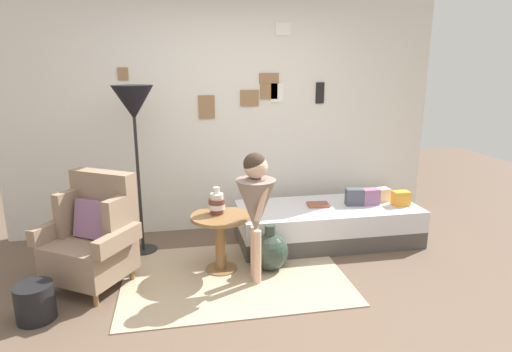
{
  "coord_description": "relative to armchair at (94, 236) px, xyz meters",
  "views": [
    {
      "loc": [
        -0.56,
        -2.8,
        1.82
      ],
      "look_at": [
        0.15,
        0.95,
        0.85
      ],
      "focal_mm": 29.79,
      "sensor_mm": 36.0,
      "label": 1
    }
  ],
  "objects": [
    {
      "name": "floor_lamp",
      "position": [
        0.34,
        0.62,
        1.0
      ],
      "size": [
        0.39,
        0.39,
        1.67
      ],
      "color": "black",
      "rests_on": "ground"
    },
    {
      "name": "pillow_mid",
      "position": [
        2.9,
        0.58,
        0.03
      ],
      "size": [
        0.22,
        0.14,
        0.14
      ],
      "primitive_type": "cube",
      "rotation": [
        0.0,
        0.0,
        0.11
      ],
      "color": "beige",
      "rests_on": "daybed"
    },
    {
      "name": "vase_striped",
      "position": [
        1.06,
        0.1,
        0.2
      ],
      "size": [
        0.15,
        0.15,
        0.25
      ],
      "color": "brown",
      "rests_on": "side_table"
    },
    {
      "name": "person_child",
      "position": [
        1.36,
        -0.21,
        0.3
      ],
      "size": [
        0.34,
        0.34,
        1.15
      ],
      "color": "#D8AD8E",
      "rests_on": "ground"
    },
    {
      "name": "ground_plane",
      "position": [
        1.29,
        -0.76,
        -0.44
      ],
      "size": [
        12.0,
        12.0,
        0.0
      ],
      "primitive_type": "plane",
      "color": "brown"
    },
    {
      "name": "armchair",
      "position": [
        0.0,
        0.0,
        0.0
      ],
      "size": [
        0.9,
        0.85,
        0.97
      ],
      "color": "olive",
      "rests_on": "ground"
    },
    {
      "name": "pillow_back",
      "position": [
        2.74,
        0.48,
        0.05
      ],
      "size": [
        0.19,
        0.13,
        0.17
      ],
      "primitive_type": "cube",
      "rotation": [
        0.0,
        0.0,
        0.03
      ],
      "color": "gray",
      "rests_on": "daybed"
    },
    {
      "name": "gallery_wall",
      "position": [
        1.29,
        1.19,
        0.86
      ],
      "size": [
        4.8,
        0.12,
        2.6
      ],
      "color": "silver",
      "rests_on": "ground"
    },
    {
      "name": "side_table",
      "position": [
        1.08,
        0.05,
        -0.06
      ],
      "size": [
        0.53,
        0.53,
        0.54
      ],
      "color": "olive",
      "rests_on": "ground"
    },
    {
      "name": "magazine_basket",
      "position": [
        -0.36,
        -0.49,
        -0.3
      ],
      "size": [
        0.28,
        0.28,
        0.28
      ],
      "primitive_type": "cylinder",
      "color": "black",
      "rests_on": "ground"
    },
    {
      "name": "pillow_extra",
      "position": [
        2.56,
        0.5,
        0.05
      ],
      "size": [
        0.19,
        0.14,
        0.18
      ],
      "primitive_type": "cube",
      "rotation": [
        0.0,
        0.0,
        -0.14
      ],
      "color": "#474C56",
      "rests_on": "daybed"
    },
    {
      "name": "book_on_daybed",
      "position": [
        2.17,
        0.53,
        -0.02
      ],
      "size": [
        0.24,
        0.18,
        0.03
      ],
      "primitive_type": "cube",
      "rotation": [
        0.0,
        0.0,
        -0.11
      ],
      "color": "#974F3C",
      "rests_on": "daybed"
    },
    {
      "name": "demijohn_near",
      "position": [
        1.53,
        -0.01,
        -0.26
      ],
      "size": [
        0.35,
        0.35,
        0.43
      ],
      "color": "#2D3D33",
      "rests_on": "ground"
    },
    {
      "name": "rug",
      "position": [
        1.18,
        -0.1,
        -0.43
      ],
      "size": [
        1.96,
        1.4,
        0.01
      ],
      "primitive_type": "cube",
      "color": "tan",
      "rests_on": "ground"
    },
    {
      "name": "pillow_head",
      "position": [
        3.05,
        0.4,
        0.04
      ],
      "size": [
        0.17,
        0.12,
        0.15
      ],
      "primitive_type": "cube",
      "rotation": [
        0.0,
        0.0,
        0.01
      ],
      "color": "orange",
      "rests_on": "daybed"
    },
    {
      "name": "daybed",
      "position": [
        2.28,
        0.52,
        -0.24
      ],
      "size": [
        1.9,
        0.8,
        0.4
      ],
      "color": "#4C4742",
      "rests_on": "ground"
    }
  ]
}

